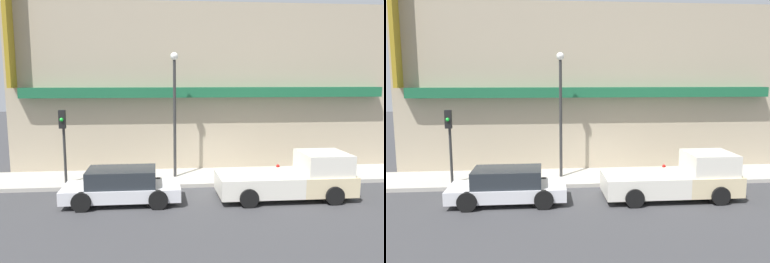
# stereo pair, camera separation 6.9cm
# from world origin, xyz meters

# --- Properties ---
(ground_plane) EXTENTS (80.00, 80.00, 0.00)m
(ground_plane) POSITION_xyz_m (0.00, 0.00, 0.00)
(ground_plane) COLOR #38383A
(sidewalk) EXTENTS (36.00, 2.94, 0.18)m
(sidewalk) POSITION_xyz_m (0.00, 1.47, 0.09)
(sidewalk) COLOR #ADA89E
(sidewalk) RESTS_ON ground
(building) EXTENTS (19.80, 3.80, 11.03)m
(building) POSITION_xyz_m (-0.02, 4.41, 4.32)
(building) COLOR tan
(building) RESTS_ON ground
(pickup_truck) EXTENTS (5.44, 2.25, 1.87)m
(pickup_truck) POSITION_xyz_m (2.96, -1.75, 0.82)
(pickup_truck) COLOR beige
(pickup_truck) RESTS_ON ground
(parked_car) EXTENTS (4.53, 1.99, 1.38)m
(parked_car) POSITION_xyz_m (-3.94, -1.75, 0.68)
(parked_car) COLOR silver
(parked_car) RESTS_ON ground
(fire_hydrant) EXTENTS (0.18, 0.18, 0.70)m
(fire_hydrant) POSITION_xyz_m (3.05, 0.44, 0.52)
(fire_hydrant) COLOR red
(fire_hydrant) RESTS_ON sidewalk
(street_lamp) EXTENTS (0.36, 0.36, 5.87)m
(street_lamp) POSITION_xyz_m (-1.71, 1.36, 3.82)
(street_lamp) COLOR #2D2D2D
(street_lamp) RESTS_ON sidewalk
(traffic_light) EXTENTS (0.28, 0.42, 3.31)m
(traffic_light) POSITION_xyz_m (-6.66, 0.62, 2.46)
(traffic_light) COLOR #2D2D2D
(traffic_light) RESTS_ON sidewalk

